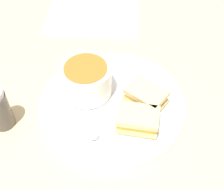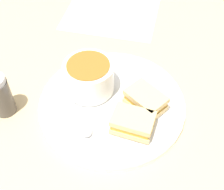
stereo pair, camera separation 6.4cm
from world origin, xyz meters
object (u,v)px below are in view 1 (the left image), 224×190
(soup_bowl, at_px, (87,79))
(sandwich_half_near, at_px, (138,120))
(spoon, at_px, (89,129))
(sandwich_half_far, at_px, (146,96))

(soup_bowl, distance_m, sandwich_half_near, 0.14)
(spoon, height_order, sandwich_half_near, sandwich_half_near)
(sandwich_half_near, bearing_deg, soup_bowl, 166.68)
(spoon, xyz_separation_m, sandwich_half_far, (0.07, 0.12, 0.01))
(soup_bowl, height_order, sandwich_half_far, soup_bowl)
(spoon, bearing_deg, sandwich_half_near, 64.32)
(soup_bowl, height_order, sandwich_half_near, soup_bowl)
(sandwich_half_near, relative_size, sandwich_half_far, 1.06)
(spoon, relative_size, sandwich_half_far, 1.37)
(soup_bowl, xyz_separation_m, sandwich_half_near, (0.13, -0.03, -0.02))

